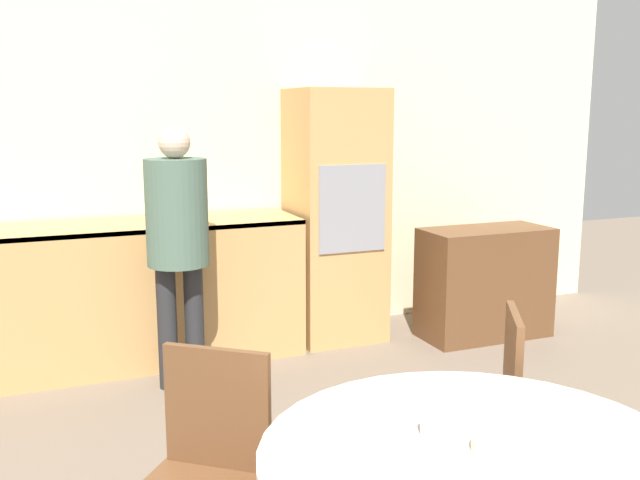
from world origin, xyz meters
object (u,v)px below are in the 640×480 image
object	(u,v)px
cup	(432,422)
chair_far_right	(485,403)
sideboard	(485,283)
chair_far_left	(206,467)
person_standing	(177,230)
bowl_near	(497,444)
oven_unit	(335,216)

from	to	relation	value
cup	chair_far_right	bearing A→B (deg)	43.50
sideboard	cup	xyz separation A→B (m)	(-2.01, -2.58, 0.36)
chair_far_left	chair_far_right	distance (m)	1.17
chair_far_left	person_standing	bearing A→B (deg)	119.91
person_standing	bowl_near	distance (m)	2.65
oven_unit	cup	distance (m)	3.15
cup	bowl_near	size ratio (longest dim) A/B	0.60
chair_far_right	oven_unit	bearing A→B (deg)	-158.10
chair_far_right	bowl_near	world-z (taller)	chair_far_right
cup	chair_far_left	bearing A→B (deg)	139.44
sideboard	chair_far_left	xyz separation A→B (m)	(-2.57, -2.10, 0.09)
sideboard	person_standing	size ratio (longest dim) A/B	0.60
person_standing	cup	distance (m)	2.48
bowl_near	cup	bearing A→B (deg)	126.07
bowl_near	sideboard	bearing A→B (deg)	55.22
oven_unit	chair_far_left	size ratio (longest dim) A/B	2.05
person_standing	bowl_near	size ratio (longest dim) A/B	11.22
chair_far_right	cup	xyz separation A→B (m)	(-0.60, -0.57, 0.27)
chair_far_right	person_standing	bearing A→B (deg)	-124.63
sideboard	chair_far_right	xyz separation A→B (m)	(-1.41, -2.01, 0.09)
chair_far_left	bowl_near	bearing A→B (deg)	-4.47
oven_unit	person_standing	size ratio (longest dim) A/B	1.15
chair_far_left	bowl_near	distance (m)	0.96
chair_far_right	bowl_near	bearing A→B (deg)	-2.78
oven_unit	sideboard	xyz separation A→B (m)	(1.02, -0.41, -0.50)
chair_far_right	bowl_near	size ratio (longest dim) A/B	6.29
oven_unit	person_standing	bearing A→B (deg)	-156.90
bowl_near	chair_far_right	bearing A→B (deg)	56.18
chair_far_left	cup	distance (m)	0.79
sideboard	person_standing	world-z (taller)	person_standing
cup	bowl_near	xyz separation A→B (m)	(0.11, -0.16, -0.02)
chair_far_right	person_standing	size ratio (longest dim) A/B	0.56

